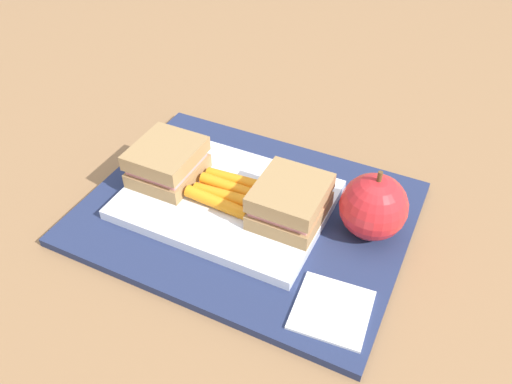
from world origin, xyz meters
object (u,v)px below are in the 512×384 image
paper_napkin (332,310)px  apple (373,207)px  sandwich_half_left (167,162)px  sandwich_half_right (290,202)px  carrot_sticks_bundle (227,191)px  food_tray (227,199)px

paper_napkin → apple: bearing=89.6°
sandwich_half_left → sandwich_half_right: bearing=0.0°
sandwich_half_left → carrot_sticks_bundle: (0.08, -0.00, -0.01)m
sandwich_half_left → carrot_sticks_bundle: sandwich_half_left is taller
food_tray → sandwich_half_right: 0.08m
food_tray → apple: (0.16, 0.03, 0.03)m
sandwich_half_left → apple: bearing=6.9°
sandwich_half_right → carrot_sticks_bundle: bearing=-179.9°
food_tray → apple: apple is taller
food_tray → paper_napkin: bearing=-28.8°
carrot_sticks_bundle → paper_napkin: size_ratio=1.12×
sandwich_half_right → apple: size_ratio=0.96×
sandwich_half_right → paper_napkin: 0.12m
carrot_sticks_bundle → food_tray: bearing=164.7°
sandwich_half_left → carrot_sticks_bundle: bearing=-0.1°
sandwich_half_left → sandwich_half_right: 0.16m
carrot_sticks_bundle → paper_napkin: carrot_sticks_bundle is taller
carrot_sticks_bundle → apple: bearing=10.2°
food_tray → sandwich_half_left: bearing=180.0°
food_tray → carrot_sticks_bundle: size_ratio=2.94×
sandwich_half_right → apple: apple is taller
sandwich_half_right → carrot_sticks_bundle: size_ratio=1.02×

